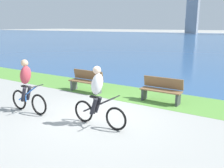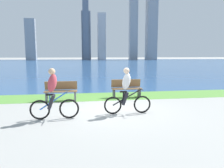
# 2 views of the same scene
# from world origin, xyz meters

# --- Properties ---
(ground_plane) EXTENTS (300.00, 300.00, 0.00)m
(ground_plane) POSITION_xyz_m (0.00, 0.00, 0.00)
(ground_plane) COLOR #9E9E99
(grass_strip_bayside) EXTENTS (120.00, 2.17, 0.01)m
(grass_strip_bayside) POSITION_xyz_m (0.00, 2.78, 0.00)
(grass_strip_bayside) COLOR #59933D
(grass_strip_bayside) RESTS_ON ground
(cyclist_lead) EXTENTS (1.74, 0.52, 1.68)m
(cyclist_lead) POSITION_xyz_m (0.44, -0.61, 0.84)
(cyclist_lead) COLOR black
(cyclist_lead) RESTS_ON ground
(cyclist_trailing) EXTENTS (1.62, 0.52, 1.71)m
(cyclist_trailing) POSITION_xyz_m (-2.12, -0.91, 0.84)
(cyclist_trailing) COLOR black
(cyclist_trailing) RESTS_ON ground
(bench_near_path) EXTENTS (1.50, 0.47, 0.90)m
(bench_near_path) POSITION_xyz_m (1.09, 2.41, 0.45)
(bench_near_path) COLOR brown
(bench_near_path) RESTS_ON ground
(bench_far_along_path) EXTENTS (1.50, 0.47, 0.90)m
(bench_far_along_path) POSITION_xyz_m (-2.11, 2.08, 0.45)
(bench_far_along_path) COLOR brown
(bench_far_along_path) RESTS_ON ground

